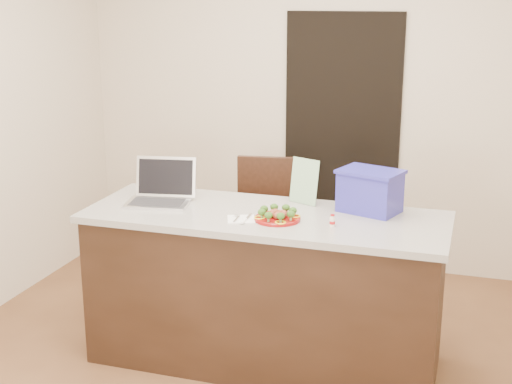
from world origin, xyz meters
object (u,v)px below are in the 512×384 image
(island, at_px, (265,288))
(napkin, at_px, (241,219))
(plate, at_px, (277,218))
(laptop, at_px, (162,190))
(yogurt_bottle, at_px, (332,221))
(blue_box, at_px, (370,191))
(chair, at_px, (265,223))

(island, distance_m, napkin, 0.49)
(plate, bearing_deg, laptop, 169.54)
(yogurt_bottle, bearing_deg, laptop, 172.01)
(island, bearing_deg, napkin, -122.61)
(plate, xyz_separation_m, blue_box, (0.46, 0.31, 0.11))
(island, xyz_separation_m, napkin, (-0.09, -0.15, 0.46))
(island, distance_m, yogurt_bottle, 0.64)
(plate, relative_size, laptop, 0.63)
(plate, relative_size, blue_box, 0.64)
(napkin, relative_size, chair, 0.14)
(napkin, distance_m, laptop, 0.60)
(plate, distance_m, blue_box, 0.57)
(chair, bearing_deg, laptop, -126.43)
(napkin, xyz_separation_m, laptop, (-0.57, 0.19, 0.07))
(blue_box, distance_m, chair, 1.11)
(plate, height_order, napkin, plate)
(blue_box, bearing_deg, napkin, -132.42)
(plate, distance_m, napkin, 0.20)
(napkin, distance_m, yogurt_bottle, 0.50)
(napkin, relative_size, laptop, 0.37)
(napkin, height_order, yogurt_bottle, yogurt_bottle)
(yogurt_bottle, bearing_deg, plate, 178.17)
(yogurt_bottle, bearing_deg, chair, 125.25)
(blue_box, bearing_deg, island, -140.21)
(island, relative_size, laptop, 5.10)
(island, bearing_deg, chair, 106.76)
(napkin, relative_size, yogurt_bottle, 2.29)
(napkin, bearing_deg, island, 57.39)
(laptop, relative_size, chair, 0.39)
(blue_box, xyz_separation_m, chair, (-0.81, 0.61, -0.46))
(plate, bearing_deg, napkin, -164.53)
(plate, distance_m, yogurt_bottle, 0.31)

